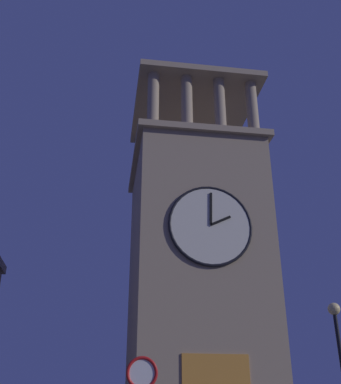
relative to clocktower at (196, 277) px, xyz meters
name	(u,v)px	position (x,y,z in m)	size (l,w,h in m)	color
clocktower	(196,277)	(0.00, 0.00, 0.00)	(7.97, 9.19, 22.96)	gray
street_lamp	(339,347)	(-2.88, 10.85, -5.24)	(0.44, 0.44, 5.09)	black
no_horn_sign	(142,382)	(4.33, 14.76, -6.65)	(0.78, 0.14, 2.74)	black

